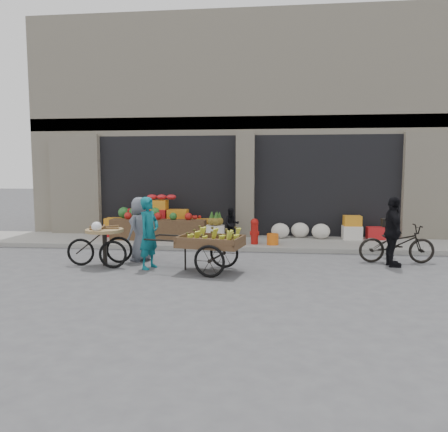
# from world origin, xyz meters

# --- Properties ---
(ground) EXTENTS (80.00, 80.00, 0.00)m
(ground) POSITION_xyz_m (0.00, 0.00, 0.00)
(ground) COLOR #424244
(ground) RESTS_ON ground
(sidewalk) EXTENTS (18.00, 2.20, 0.12)m
(sidewalk) POSITION_xyz_m (0.00, 4.10, 0.06)
(sidewalk) COLOR gray
(sidewalk) RESTS_ON ground
(building) EXTENTS (14.00, 6.45, 7.00)m
(building) POSITION_xyz_m (0.00, 8.03, 3.37)
(building) COLOR beige
(building) RESTS_ON ground
(fruit_display) EXTENTS (3.10, 1.12, 1.24)m
(fruit_display) POSITION_xyz_m (-2.48, 4.38, 0.67)
(fruit_display) COLOR red
(fruit_display) RESTS_ON sidewalk
(pineapple_bin) EXTENTS (0.52, 0.52, 0.50)m
(pineapple_bin) POSITION_xyz_m (-0.75, 3.60, 0.37)
(pineapple_bin) COLOR silver
(pineapple_bin) RESTS_ON sidewalk
(fire_hydrant) EXTENTS (0.22, 0.22, 0.71)m
(fire_hydrant) POSITION_xyz_m (0.35, 3.55, 0.50)
(fire_hydrant) COLOR #A5140F
(fire_hydrant) RESTS_ON sidewalk
(orange_bucket) EXTENTS (0.32, 0.32, 0.30)m
(orange_bucket) POSITION_xyz_m (0.85, 3.50, 0.27)
(orange_bucket) COLOR orange
(orange_bucket) RESTS_ON sidewalk
(right_bay_goods) EXTENTS (3.35, 0.60, 0.70)m
(right_bay_goods) POSITION_xyz_m (2.61, 4.70, 0.41)
(right_bay_goods) COLOR silver
(right_bay_goods) RESTS_ON sidewalk
(seated_person) EXTENTS (0.51, 0.43, 0.93)m
(seated_person) POSITION_xyz_m (-0.35, 4.20, 0.58)
(seated_person) COLOR black
(seated_person) RESTS_ON sidewalk
(banana_cart) EXTENTS (2.38, 1.34, 0.94)m
(banana_cart) POSITION_xyz_m (-0.51, 0.63, 0.68)
(banana_cart) COLOR brown
(banana_cart) RESTS_ON ground
(vendor_woman) EXTENTS (0.55, 0.67, 1.57)m
(vendor_woman) POSITION_xyz_m (-1.84, 0.82, 0.79)
(vendor_woman) COLOR #0D5C68
(vendor_woman) RESTS_ON ground
(tricycle_cart) EXTENTS (1.45, 0.92, 0.95)m
(tricycle_cart) POSITION_xyz_m (-2.93, 0.98, 0.57)
(tricycle_cart) COLOR #9E7F51
(tricycle_cart) RESTS_ON ground
(vendor_grey) EXTENTS (0.75, 0.88, 1.52)m
(vendor_grey) POSITION_xyz_m (-2.28, 1.61, 0.76)
(vendor_grey) COLOR slate
(vendor_grey) RESTS_ON ground
(bicycle) EXTENTS (1.74, 0.66, 0.90)m
(bicycle) POSITION_xyz_m (3.71, 2.01, 0.45)
(bicycle) COLOR black
(bicycle) RESTS_ON ground
(cyclist) EXTENTS (0.42, 0.93, 1.57)m
(cyclist) POSITION_xyz_m (3.51, 1.61, 0.78)
(cyclist) COLOR black
(cyclist) RESTS_ON ground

